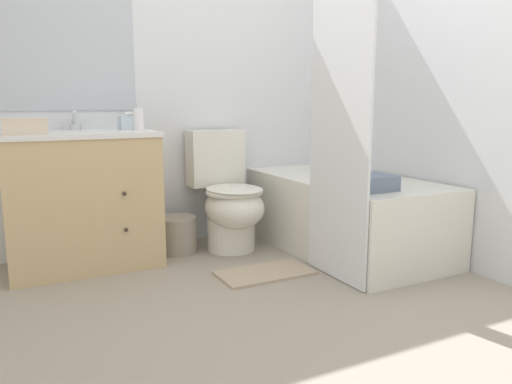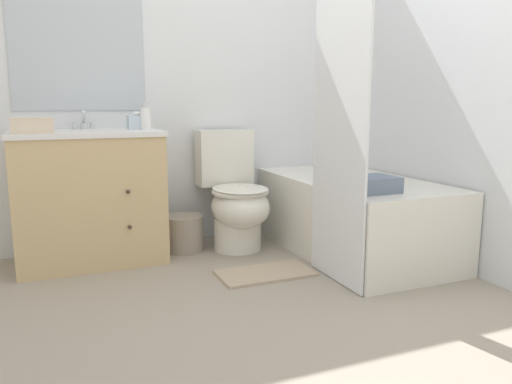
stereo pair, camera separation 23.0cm
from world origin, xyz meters
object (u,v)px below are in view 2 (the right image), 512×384
(tissue_box, at_px, (137,122))
(soap_dispenser, at_px, (146,118))
(vanity_cabinet, at_px, (90,196))
(hand_towel_folded, at_px, (33,125))
(toilet, at_px, (236,199))
(bath_towel_folded, at_px, (370,184))
(sink_faucet, at_px, (84,124))
(bath_mat, at_px, (265,273))
(wastebasket, at_px, (184,233))
(bathtub, at_px, (352,215))

(tissue_box, relative_size, soap_dispenser, 0.71)
(vanity_cabinet, relative_size, hand_towel_folded, 3.99)
(toilet, relative_size, bath_towel_folded, 2.85)
(sink_faucet, distance_m, bath_towel_folded, 1.85)
(sink_faucet, xyz_separation_m, soap_dispenser, (0.37, -0.17, 0.04))
(vanity_cabinet, bearing_deg, bath_mat, -35.91)
(tissue_box, relative_size, hand_towel_folded, 0.54)
(hand_towel_folded, distance_m, bath_towel_folded, 1.94)
(wastebasket, distance_m, soap_dispenser, 0.81)
(sink_faucet, distance_m, toilet, 1.11)
(vanity_cabinet, bearing_deg, tissue_box, 12.63)
(sink_faucet, distance_m, hand_towel_folded, 0.44)
(wastebasket, relative_size, bath_towel_folded, 0.95)
(sink_faucet, bearing_deg, vanity_cabinet, -90.00)
(toilet, height_order, hand_towel_folded, hand_towel_folded)
(toilet, xyz_separation_m, bath_towel_folded, (0.50, -0.84, 0.20))
(vanity_cabinet, relative_size, bathtub, 0.62)
(wastebasket, bearing_deg, vanity_cabinet, -179.77)
(bathtub, distance_m, bath_mat, 0.79)
(tissue_box, bearing_deg, toilet, -13.53)
(bath_mat, bearing_deg, toilet, 87.05)
(bathtub, xyz_separation_m, hand_towel_folded, (-1.93, 0.32, 0.62))
(bath_towel_folded, height_order, bath_mat, bath_towel_folded)
(vanity_cabinet, bearing_deg, bath_towel_folded, -32.54)
(hand_towel_folded, height_order, bath_towel_folded, hand_towel_folded)
(bathtub, bearing_deg, hand_towel_folded, 170.46)
(tissue_box, distance_m, bath_towel_folded, 1.54)
(vanity_cabinet, distance_m, wastebasket, 0.67)
(bath_mat, bearing_deg, sink_faucet, 137.17)
(vanity_cabinet, bearing_deg, toilet, -4.68)
(vanity_cabinet, xyz_separation_m, bath_towel_folded, (1.45, -0.92, 0.12))
(sink_faucet, xyz_separation_m, toilet, (0.94, -0.26, -0.52))
(vanity_cabinet, bearing_deg, soap_dispenser, 1.68)
(bathtub, relative_size, hand_towel_folded, 6.49)
(bathtub, bearing_deg, bath_mat, -164.65)
(tissue_box, bearing_deg, wastebasket, -14.52)
(toilet, xyz_separation_m, bathtub, (0.69, -0.39, -0.10))
(tissue_box, xyz_separation_m, bath_towel_folded, (1.12, -0.99, -0.33))
(wastebasket, xyz_separation_m, bath_towel_folded, (0.85, -0.92, 0.42))
(soap_dispenser, xyz_separation_m, bath_mat, (0.55, -0.67, -0.90))
(vanity_cabinet, xyz_separation_m, bathtub, (1.64, -0.46, -0.17))
(soap_dispenser, bearing_deg, toilet, -8.70)
(tissue_box, xyz_separation_m, bath_mat, (0.59, -0.73, -0.87))
(vanity_cabinet, distance_m, tissue_box, 0.56)
(wastebasket, bearing_deg, bath_towel_folded, -47.31)
(vanity_cabinet, height_order, toilet, vanity_cabinet)
(sink_faucet, height_order, bathtub, sink_faucet)
(vanity_cabinet, height_order, hand_towel_folded, hand_towel_folded)
(toilet, bearing_deg, soap_dispenser, 171.30)
(bathtub, bearing_deg, vanity_cabinet, 164.21)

